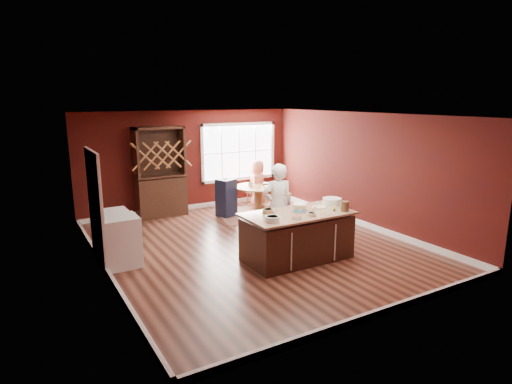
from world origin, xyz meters
The scene contains 28 objects.
room_shell centered at (0.00, 0.00, 1.35)m, with size 7.00×7.00×7.00m.
window centered at (1.50, 3.47, 1.50)m, with size 2.36×0.10×1.66m, color white, non-canonical shape.
doorway centered at (-2.97, 0.60, 1.02)m, with size 0.08×1.26×2.13m, color white, non-canonical shape.
kitchen_island centered at (0.34, -1.07, 0.44)m, with size 2.07×1.09×0.92m.
dining_table centered at (1.35, 2.11, 0.53)m, with size 1.23×1.23×0.75m.
baker centered at (0.41, -0.27, 0.87)m, with size 0.64×0.42×1.74m, color silver.
layer_cake centered at (0.44, -1.00, 0.99)m, with size 0.35×0.35×0.14m, color white, non-canonical shape.
bowl_blue centered at (-0.39, -1.33, 0.97)m, with size 0.25×0.25×0.10m, color white.
bowl_yellow centered at (-0.16, -0.82, 0.96)m, with size 0.21×0.21×0.08m, color olive.
bowl_pink centered at (0.08, -1.40, 0.95)m, with size 0.16×0.16×0.06m, color silver.
bowl_olive centered at (0.42, -1.38, 0.95)m, with size 0.16×0.16×0.06m, color beige.
drinking_glass centered at (0.79, -1.08, 1.00)m, with size 0.08×0.08×0.15m, color silver.
dinner_plate centered at (0.95, -0.96, 0.93)m, with size 0.27×0.27×0.02m, color white.
white_tub centered at (1.31, -0.90, 0.99)m, with size 0.38×0.38×0.13m, color white.
stoneware_crock centered at (1.18, -1.42, 1.02)m, with size 0.16×0.16×0.19m, color #412F1F.
toy_figurine centered at (1.01, -1.32, 0.96)m, with size 0.05×0.05×0.09m, color #FFFA15, non-canonical shape.
rug centered at (1.35, 2.11, 0.01)m, with size 2.11×1.63×0.01m, color brown.
chair_east centered at (2.14, 2.13, 0.50)m, with size 0.42×0.40×1.00m, color #9D5725, non-canonical shape.
chair_south centered at (1.25, 1.27, 0.48)m, with size 0.41×0.39×0.97m, color brown, non-canonical shape.
chair_north centered at (1.67, 2.81, 0.47)m, with size 0.39×0.38×0.94m, color brown, non-canonical shape.
seated_woman centered at (1.64, 2.62, 0.68)m, with size 0.66×0.43×1.36m, color #DE765D.
high_chair centered at (0.52, 2.34, 0.51)m, with size 0.41×0.41×1.02m, color black, non-canonical shape.
toddler centered at (0.60, 2.46, 0.81)m, with size 0.18×0.14×0.26m, color #8CA5BF, non-canonical shape.
table_plate centered at (1.59, 2.01, 0.76)m, with size 0.20×0.20×0.02m, color beige.
table_cup centered at (1.17, 2.21, 0.80)m, with size 0.13×0.13×0.10m, color silver.
hutch centered at (-0.92, 3.22, 1.16)m, with size 1.26×0.53×2.32m, color black.
washer centered at (-2.64, 0.28, 0.47)m, with size 0.64×0.62×0.93m, color white.
dryer centered at (-2.64, 0.92, 0.45)m, with size 0.62×0.60×0.89m, color silver.
Camera 1 is at (-4.23, -7.37, 3.04)m, focal length 30.00 mm.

